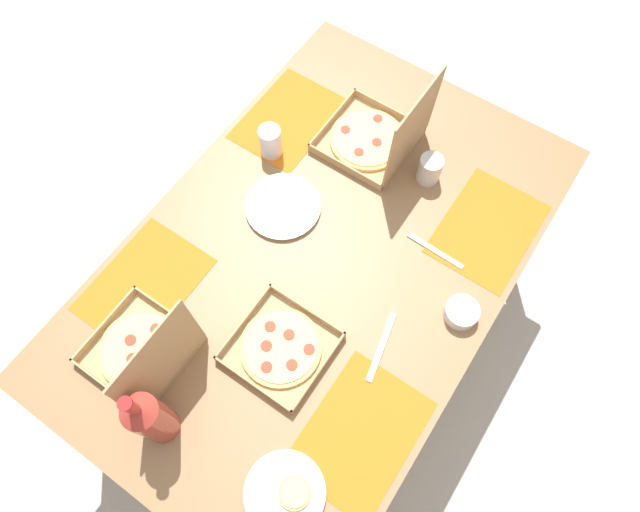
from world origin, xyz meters
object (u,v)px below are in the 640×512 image
Objects in this scene: pizza_box_center at (145,352)px; plate_far_right at (286,493)px; pizza_box_corner_right at (377,137)px; plate_near_left at (283,207)px; cup_spare at (270,142)px; condiment_bowl at (461,312)px; pizza_box_edge_far at (281,347)px; soda_bottle at (150,418)px; cup_dark at (430,169)px.

pizza_box_center is 1.44× the size of plate_far_right.
pizza_box_corner_right reaches higher than plate_near_left.
cup_spare is (0.21, -0.27, 0.01)m from pizza_box_corner_right.
cup_spare is 0.79m from condiment_bowl.
condiment_bowl reaches higher than plate_far_right.
pizza_box_edge_far is 0.66m from cup_spare.
plate_near_left is 0.82m from plate_far_right.
pizza_box_edge_far is 0.52m from condiment_bowl.
pizza_box_edge_far is 0.74m from pizza_box_corner_right.
pizza_box_corner_right is 1.35× the size of plate_near_left.
pizza_box_center reaches higher than plate_far_right.
cup_spare is at bearing -162.14° from soda_bottle.
pizza_box_edge_far is at bearing 158.52° from soda_bottle.
pizza_box_corner_right reaches higher than plate_far_right.
soda_bottle is (0.71, 0.12, 0.12)m from plate_near_left.
plate_near_left is 1.15× the size of plate_far_right.
pizza_box_corner_right is (-0.73, -0.14, 0.04)m from pizza_box_edge_far.
condiment_bowl is at bearing 54.45° from pizza_box_corner_right.
plate_far_right is at bearing 37.68° from pizza_box_edge_far.
soda_bottle is at bearing -82.49° from plate_far_right.
pizza_box_corner_right is 2.88× the size of cup_spare.
pizza_box_center is 0.21m from soda_bottle.
plate_far_right is 1.02m from cup_dark.
condiment_bowl is (-0.71, 0.50, -0.11)m from soda_bottle.
cup_dark reaches higher than plate_far_right.
cup_dark reaches higher than plate_near_left.
pizza_box_corner_right is at bearing -160.16° from plate_far_right.
pizza_box_edge_far is at bearing 127.61° from pizza_box_center.
plate_far_right is 2.17× the size of cup_dark.
pizza_box_edge_far is 0.80× the size of soda_bottle.
pizza_box_center is 0.96m from pizza_box_corner_right.
plate_far_right is at bearing 36.20° from plate_near_left.
plate_far_right is at bearing 9.42° from cup_dark.
pizza_box_center is 1.14× the size of pizza_box_edge_far.
pizza_box_corner_right is 0.98× the size of soda_bottle.
soda_bottle is 3.32× the size of condiment_bowl.
cup_spare is at bearing -101.12° from condiment_bowl.
cup_spare is (-0.15, -0.15, 0.05)m from plate_near_left.
soda_bottle reaches higher than pizza_box_edge_far.
cup_spare reaches higher than plate_far_right.
soda_bottle is at bearing -35.21° from condiment_bowl.
pizza_box_center is 3.13× the size of cup_dark.
pizza_box_edge_far is 2.74× the size of cup_dark.
cup_dark is (0.01, 0.20, -0.00)m from pizza_box_corner_right.
condiment_bowl is (-0.36, 0.36, 0.01)m from pizza_box_edge_far.
plate_near_left is 0.73× the size of soda_bottle.
plate_near_left is at bearing 45.59° from cup_spare.
cup_spare is at bearing -134.41° from plate_near_left.
pizza_box_center is 0.59m from plate_near_left.
soda_bottle is at bearing -21.48° from pizza_box_edge_far.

